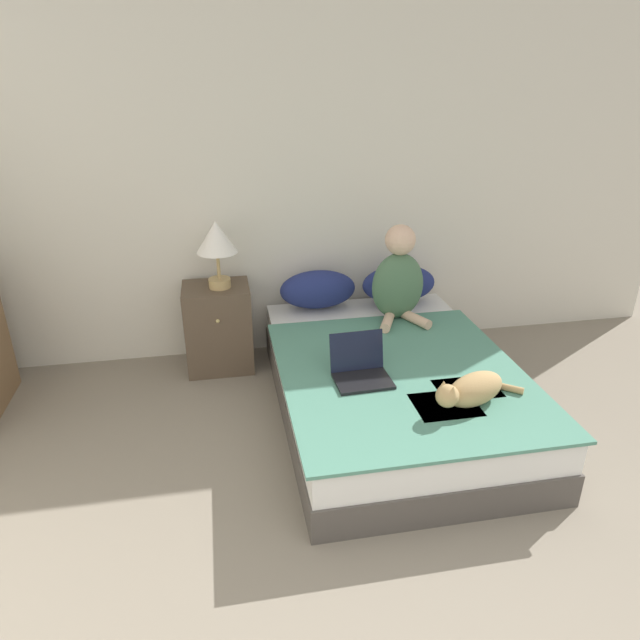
{
  "coord_description": "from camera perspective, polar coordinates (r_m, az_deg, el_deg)",
  "views": [
    {
      "loc": [
        -0.68,
        -0.35,
        2.08
      ],
      "look_at": [
        -0.14,
        2.55,
        0.76
      ],
      "focal_mm": 32.0,
      "sensor_mm": 36.0,
      "label": 1
    }
  ],
  "objects": [
    {
      "name": "laptop_open",
      "position": [
        3.33,
        4.09,
        -5.02
      ],
      "size": [
        0.33,
        0.3,
        0.25
      ],
      "rotation": [
        0.0,
        0.0,
        0.04
      ],
      "color": "black",
      "rests_on": "bed"
    },
    {
      "name": "wall_back",
      "position": [
        4.26,
        -1.3,
        13.3
      ],
      "size": [
        5.93,
        0.05,
        2.55
      ],
      "color": "beige",
      "rests_on": "ground_plane"
    },
    {
      "name": "person_sitting",
      "position": [
        4.05,
        7.84,
        4.07
      ],
      "size": [
        0.38,
        0.37,
        0.68
      ],
      "color": "#476B4C",
      "rests_on": "bed"
    },
    {
      "name": "nightstand",
      "position": [
        4.24,
        -10.11,
        -0.73
      ],
      "size": [
        0.47,
        0.41,
        0.64
      ],
      "color": "brown",
      "rests_on": "ground_plane"
    },
    {
      "name": "bed",
      "position": [
        3.7,
        7.1,
        -6.52
      ],
      "size": [
        1.44,
        2.07,
        0.41
      ],
      "color": "#4C4742",
      "rests_on": "ground_plane"
    },
    {
      "name": "pillow_far",
      "position": [
        4.4,
        7.87,
        3.6
      ],
      "size": [
        0.57,
        0.28,
        0.29
      ],
      "color": "navy",
      "rests_on": "bed"
    },
    {
      "name": "cat_tabby",
      "position": [
        3.16,
        14.93,
        -6.76
      ],
      "size": [
        0.58,
        0.33,
        0.19
      ],
      "rotation": [
        0.0,
        0.0,
        -2.75
      ],
      "color": "tan",
      "rests_on": "bed"
    },
    {
      "name": "pillow_near",
      "position": [
        4.25,
        -0.22,
        3.08
      ],
      "size": [
        0.57,
        0.28,
        0.29
      ],
      "color": "navy",
      "rests_on": "bed"
    },
    {
      "name": "table_lamp",
      "position": [
        4.0,
        -10.31,
        7.79
      ],
      "size": [
        0.28,
        0.28,
        0.48
      ],
      "color": "tan",
      "rests_on": "nightstand"
    }
  ]
}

